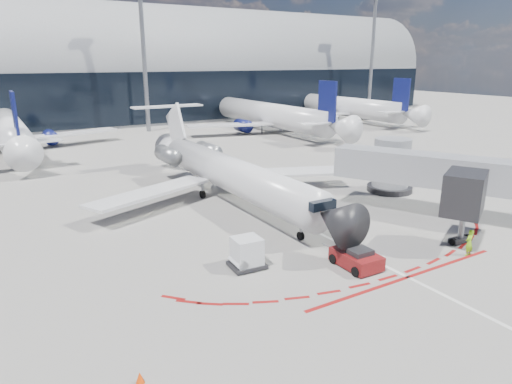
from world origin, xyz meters
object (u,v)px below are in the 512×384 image
regional_jet (225,171)px  ramp_worker (469,243)px  pushback_tug (356,258)px  uld_container (247,253)px

regional_jet → ramp_worker: regional_jet is taller
pushback_tug → ramp_worker: (6.93, -2.30, 0.31)m
pushback_tug → uld_container: bearing=151.6°
regional_jet → uld_container: size_ratio=14.48×
regional_jet → ramp_worker: 19.41m
regional_jet → pushback_tug: size_ratio=6.49×
pushback_tug → ramp_worker: 7.31m
regional_jet → pushback_tug: bearing=-88.8°
regional_jet → pushback_tug: regional_jet is taller
regional_jet → ramp_worker: size_ratio=17.86×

